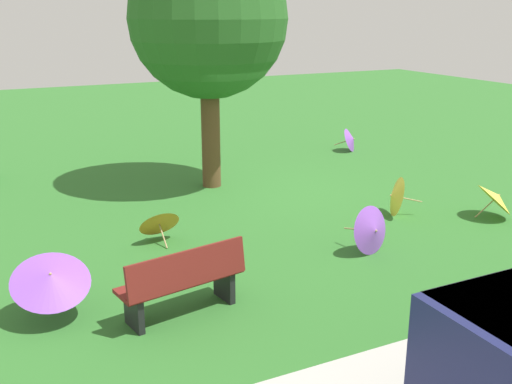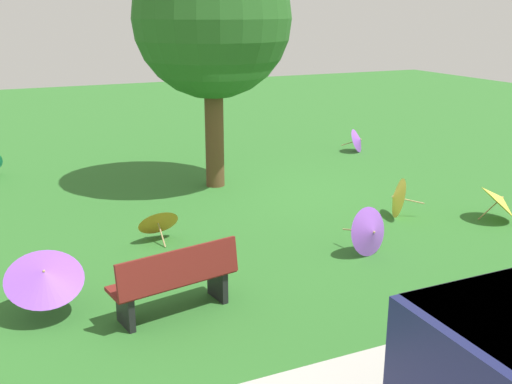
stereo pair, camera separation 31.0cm
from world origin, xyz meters
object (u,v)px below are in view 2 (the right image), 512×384
park_bench (175,280)px  parasol_purple_1 (359,140)px  shade_tree (212,20)px  parasol_purple_0 (44,275)px  parasol_orange_0 (157,220)px  parasol_yellow_0 (500,200)px  parasol_yellow_1 (396,197)px  parasol_purple_2 (371,232)px

park_bench → parasol_purple_1: bearing=-137.0°
shade_tree → parasol_purple_0: (3.91, 4.55, -2.90)m
parasol_orange_0 → parasol_purple_0: bearing=45.3°
park_bench → parasol_purple_0: 1.59m
shade_tree → parasol_purple_0: 6.66m
parasol_yellow_0 → parasol_yellow_1: bearing=-30.1°
parasol_purple_1 → shade_tree: bearing=17.1°
park_bench → parasol_orange_0: (-0.45, -2.55, -0.11)m
parasol_purple_2 → parasol_orange_0: parasol_purple_2 is taller
park_bench → parasol_yellow_0: park_bench is taller
parasol_yellow_1 → parasol_purple_0: (6.20, 1.28, 0.18)m
parasol_purple_0 → parasol_purple_1: parasol_purple_0 is taller
shade_tree → parasol_purple_2: (-0.84, 4.58, -3.07)m
park_bench → parasol_yellow_0: size_ratio=1.69×
park_bench → parasol_purple_1: size_ratio=2.31×
park_bench → parasol_orange_0: bearing=-100.1°
park_bench → parasol_purple_0: park_bench is taller
park_bench → shade_tree: (-2.44, -5.15, 2.99)m
parasol_purple_1 → parasol_purple_2: bearing=57.9°
park_bench → parasol_purple_0: bearing=-22.3°
parasol_purple_0 → parasol_purple_1: (-8.51, -5.96, -0.23)m
shade_tree → parasol_yellow_1: shade_tree is taller
park_bench → parasol_purple_1: (-7.04, -6.56, -0.14)m
parasol_yellow_1 → park_bench: bearing=21.7°
park_bench → parasol_yellow_1: park_bench is taller
parasol_purple_2 → parasol_orange_0: bearing=-35.1°
parasol_orange_0 → park_bench: bearing=79.9°
park_bench → parasol_orange_0: size_ratio=2.43×
park_bench → parasol_orange_0: park_bench is taller
shade_tree → parasol_yellow_1: bearing=125.0°
shade_tree → parasol_purple_0: shade_tree is taller
parasol_orange_0 → parasol_yellow_0: bearing=164.8°
parasol_yellow_1 → parasol_purple_0: size_ratio=0.82×
shade_tree → parasol_purple_2: size_ratio=6.25×
shade_tree → parasol_orange_0: bearing=52.7°
parasol_purple_0 → parasol_orange_0: (-1.92, -1.95, -0.20)m
shade_tree → parasol_purple_0: bearing=49.3°
shade_tree → parasol_orange_0: shade_tree is taller
shade_tree → parasol_purple_1: size_ratio=7.06×
parasol_purple_0 → parasol_yellow_0: bearing=-177.4°
shade_tree → parasol_orange_0: size_ratio=7.44×
parasol_purple_1 → parasol_orange_0: size_ratio=1.05×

